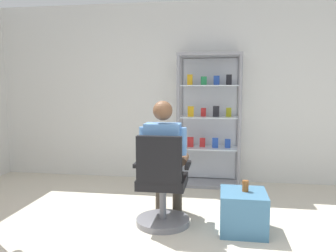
{
  "coord_description": "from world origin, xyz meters",
  "views": [
    {
      "loc": [
        0.56,
        -2.18,
        1.42
      ],
      "look_at": [
        -0.01,
        1.47,
        1.0
      ],
      "focal_mm": 36.14,
      "sensor_mm": 36.0,
      "label": 1
    }
  ],
  "objects_px": {
    "storage_crate": "(243,211)",
    "tea_glass": "(245,186)",
    "office_chair": "(162,189)",
    "seated_shopkeeper": "(165,155)",
    "display_cabinet_main": "(209,119)"
  },
  "relations": [
    {
      "from": "office_chair",
      "to": "tea_glass",
      "type": "height_order",
      "value": "office_chair"
    },
    {
      "from": "storage_crate",
      "to": "tea_glass",
      "type": "relative_size",
      "value": 4.36
    },
    {
      "from": "office_chair",
      "to": "tea_glass",
      "type": "distance_m",
      "value": 0.84
    },
    {
      "from": "storage_crate",
      "to": "tea_glass",
      "type": "height_order",
      "value": "tea_glass"
    },
    {
      "from": "seated_shopkeeper",
      "to": "storage_crate",
      "type": "distance_m",
      "value": 0.98
    },
    {
      "from": "display_cabinet_main",
      "to": "tea_glass",
      "type": "height_order",
      "value": "display_cabinet_main"
    },
    {
      "from": "storage_crate",
      "to": "display_cabinet_main",
      "type": "bearing_deg",
      "value": 103.7
    },
    {
      "from": "seated_shopkeeper",
      "to": "storage_crate",
      "type": "height_order",
      "value": "seated_shopkeeper"
    },
    {
      "from": "tea_glass",
      "to": "office_chair",
      "type": "bearing_deg",
      "value": -178.42
    },
    {
      "from": "display_cabinet_main",
      "to": "storage_crate",
      "type": "relative_size",
      "value": 3.99
    },
    {
      "from": "display_cabinet_main",
      "to": "seated_shopkeeper",
      "type": "height_order",
      "value": "display_cabinet_main"
    },
    {
      "from": "storage_crate",
      "to": "office_chair",
      "type": "bearing_deg",
      "value": -179.75
    },
    {
      "from": "office_chair",
      "to": "seated_shopkeeper",
      "type": "xyz_separation_m",
      "value": [
        0.0,
        0.16,
        0.32
      ]
    },
    {
      "from": "display_cabinet_main",
      "to": "office_chair",
      "type": "distance_m",
      "value": 1.79
    },
    {
      "from": "display_cabinet_main",
      "to": "office_chair",
      "type": "relative_size",
      "value": 1.98
    }
  ]
}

